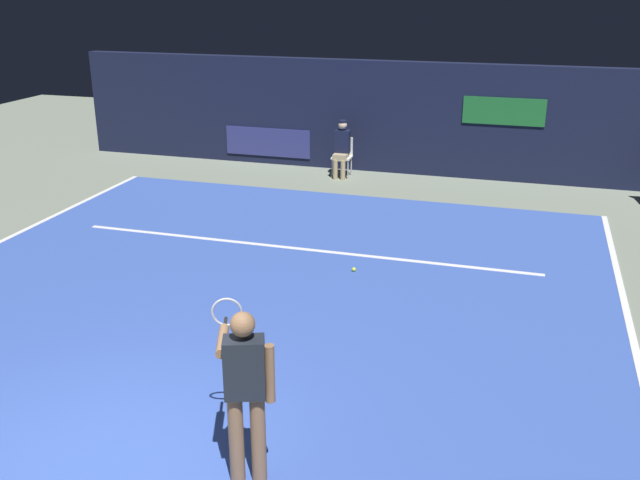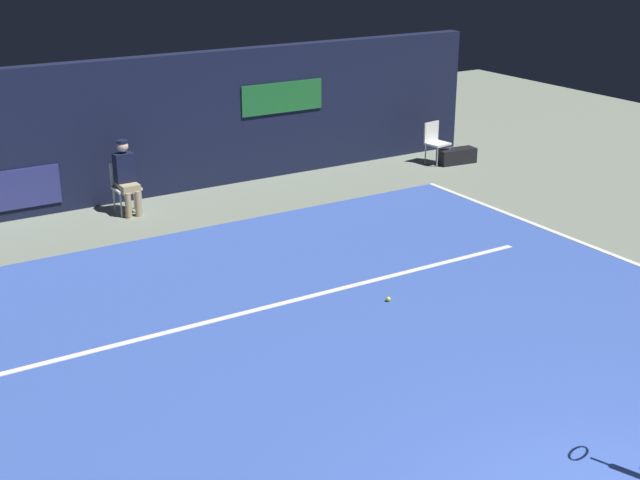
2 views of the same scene
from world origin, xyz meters
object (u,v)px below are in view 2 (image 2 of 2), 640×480
Objects in this scene: line_judge_on_chair at (126,176)px; tennis_ball at (388,299)px; courtside_chair_near at (435,140)px; equipment_bag at (457,156)px.

tennis_ball is (1.69, -5.52, -0.64)m from line_judge_on_chair.
tennis_ball is (-5.06, -5.30, -0.46)m from courtside_chair_near.
line_judge_on_chair is 5.81m from tennis_ball.
equipment_bag is at bearing -33.65° from courtside_chair_near.
tennis_ball is 0.08× the size of equipment_bag.
courtside_chair_near is 7.34m from tennis_ball.
equipment_bag is at bearing 42.78° from tennis_ball.
line_judge_on_chair is 1.57× the size of equipment_bag.
equipment_bag is (5.45, 5.04, 0.11)m from tennis_ball.
tennis_ball is 7.43m from equipment_bag.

